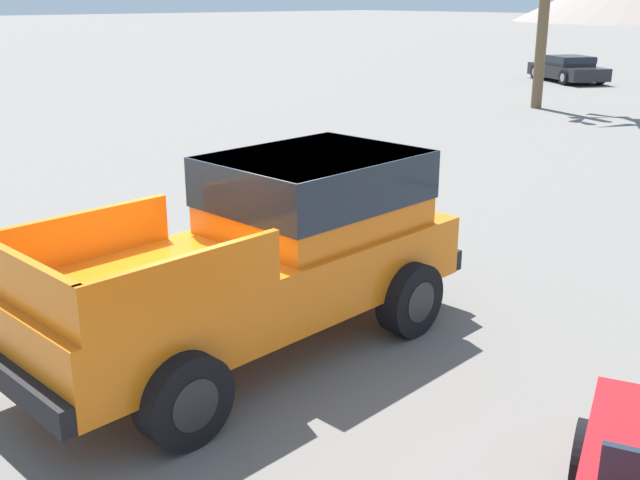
% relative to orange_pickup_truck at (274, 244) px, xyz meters
% --- Properties ---
extents(ground_plane, '(320.00, 320.00, 0.00)m').
position_rel_orange_pickup_truck_xyz_m(ground_plane, '(-0.44, 0.08, -1.13)').
color(ground_plane, slate).
extents(orange_pickup_truck, '(2.50, 5.35, 2.02)m').
position_rel_orange_pickup_truck_xyz_m(orange_pickup_truck, '(0.00, 0.00, 0.00)').
color(orange_pickup_truck, orange).
rests_on(orange_pickup_truck, ground_plane).
extents(parked_car_dark, '(4.54, 3.63, 1.15)m').
position_rel_orange_pickup_truck_xyz_m(parked_car_dark, '(-12.40, 26.55, -0.54)').
color(parked_car_dark, '#232328').
rests_on(parked_car_dark, ground_plane).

